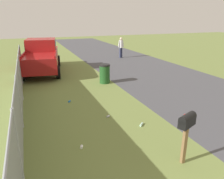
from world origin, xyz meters
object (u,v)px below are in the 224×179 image
(pickup_truck, at_px, (42,55))
(pedestrian, at_px, (121,46))
(mailbox, at_px, (187,124))
(trash_bin, at_px, (105,74))

(pickup_truck, distance_m, pedestrian, 7.40)
(mailbox, xyz_separation_m, trash_bin, (7.20, -0.51, -0.55))
(pickup_truck, bearing_deg, mailbox, -159.33)
(pickup_truck, xyz_separation_m, pedestrian, (2.78, -6.86, -0.08))
(mailbox, relative_size, trash_bin, 1.29)
(mailbox, bearing_deg, pedestrian, -40.05)
(mailbox, bearing_deg, trash_bin, -26.45)
(mailbox, xyz_separation_m, pickup_truck, (11.16, 2.43, 0.04))
(trash_bin, distance_m, pedestrian, 7.82)
(trash_bin, bearing_deg, mailbox, 175.98)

